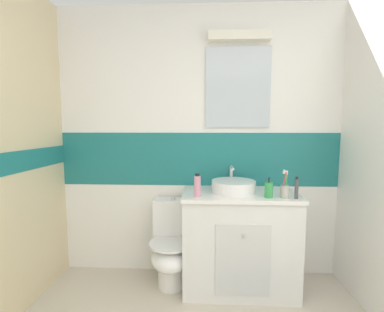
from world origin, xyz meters
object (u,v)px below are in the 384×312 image
object	(u,v)px
shampoo_bottle_tall	(197,186)
toothpaste_tube_upright	(296,188)
toothbrush_cup	(285,190)
soap_dispenser	(269,190)
toilet	(172,246)
sink_basin	(233,186)

from	to	relation	value
shampoo_bottle_tall	toothpaste_tube_upright	size ratio (longest dim) A/B	1.08
toothbrush_cup	soap_dispenser	xyz separation A→B (m)	(-0.13, -0.00, 0.00)
toilet	soap_dispenser	size ratio (longest dim) A/B	4.66
soap_dispenser	shampoo_bottle_tall	size ratio (longest dim) A/B	0.87
sink_basin	toilet	world-z (taller)	sink_basin
shampoo_bottle_tall	soap_dispenser	bearing A→B (deg)	0.08
toilet	toothpaste_tube_upright	world-z (taller)	toothpaste_tube_upright
sink_basin	shampoo_bottle_tall	world-z (taller)	sink_basin
toilet	toothbrush_cup	xyz separation A→B (m)	(0.92, -0.18, 0.56)
soap_dispenser	toothbrush_cup	bearing A→B (deg)	0.88
toilet	toothbrush_cup	world-z (taller)	toothbrush_cup
sink_basin	toothpaste_tube_upright	world-z (taller)	sink_basin
soap_dispenser	shampoo_bottle_tall	distance (m)	0.56
sink_basin	toothbrush_cup	xyz separation A→B (m)	(0.38, -0.18, 0.01)
soap_dispenser	toothpaste_tube_upright	world-z (taller)	toothpaste_tube_upright
soap_dispenser	shampoo_bottle_tall	xyz separation A→B (m)	(-0.56, -0.00, 0.03)
sink_basin	shampoo_bottle_tall	distance (m)	0.35
toothpaste_tube_upright	toothbrush_cup	bearing A→B (deg)	163.07
shampoo_bottle_tall	toothpaste_tube_upright	world-z (taller)	shampoo_bottle_tall
soap_dispenser	shampoo_bottle_tall	bearing A→B (deg)	-179.92
shampoo_bottle_tall	toothpaste_tube_upright	bearing A→B (deg)	-1.64
shampoo_bottle_tall	toothpaste_tube_upright	xyz separation A→B (m)	(0.77, -0.02, -0.01)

